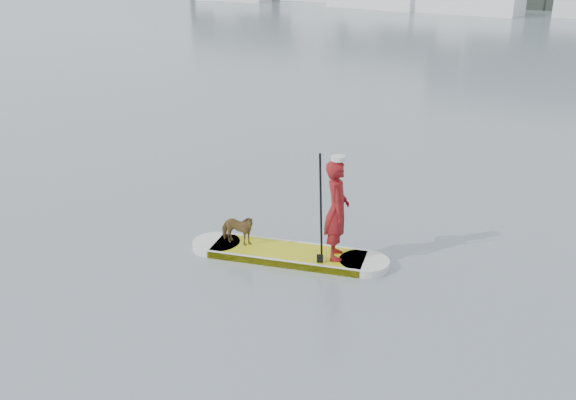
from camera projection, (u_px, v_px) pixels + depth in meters
The scene contains 7 objects.
ground at pixel (210, 262), 10.26m from camera, with size 140.00×140.00×0.00m, color slate.
paddleboard at pixel (288, 254), 10.42m from camera, with size 3.19×1.55×0.12m.
paddler at pixel (337, 210), 9.90m from camera, with size 0.58×0.38×1.60m, color maroon.
white_cap at pixel (338, 158), 9.60m from camera, with size 0.22×0.22×0.07m, color silver.
dog at pixel (237, 229), 10.53m from camera, with size 0.29×0.63×0.54m, color brown.
paddle at pixel (321, 223), 9.75m from camera, with size 0.12×0.29×2.00m.
sailboat_c at pixel (467, 2), 49.52m from camera, with size 8.29×3.34×11.64m.
Camera 1 is at (6.13, -6.96, 4.67)m, focal length 40.00 mm.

